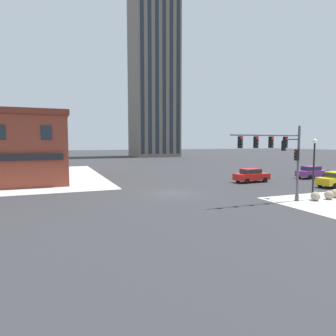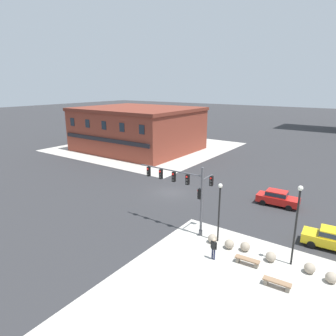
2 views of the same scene
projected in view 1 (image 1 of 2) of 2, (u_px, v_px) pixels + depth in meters
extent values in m
plane|color=#2D2D30|center=(172.00, 193.00, 28.27)|extent=(320.00, 320.00, 0.00)
cylinder|color=#4C4C51|center=(297.00, 198.00, 24.54)|extent=(0.32, 0.32, 0.50)
cylinder|color=#4C4C51|center=(298.00, 164.00, 24.29)|extent=(0.20, 0.20, 6.24)
cylinder|color=#4C4C51|center=(267.00, 135.00, 22.86)|extent=(6.65, 0.12, 0.12)
cylinder|color=#4C4C51|center=(291.00, 139.00, 24.94)|extent=(0.11, 1.80, 0.11)
cube|color=black|center=(285.00, 142.00, 23.60)|extent=(0.28, 0.28, 0.90)
sphere|color=red|center=(287.00, 139.00, 23.43)|extent=(0.18, 0.18, 0.18)
sphere|color=#282828|center=(287.00, 142.00, 23.45)|extent=(0.18, 0.18, 0.18)
sphere|color=#282828|center=(287.00, 146.00, 23.48)|extent=(0.18, 0.18, 0.18)
cube|color=black|center=(271.00, 142.00, 23.07)|extent=(0.28, 0.28, 0.90)
sphere|color=red|center=(272.00, 139.00, 22.90)|extent=(0.18, 0.18, 0.18)
sphere|color=#282828|center=(272.00, 142.00, 22.92)|extent=(0.18, 0.18, 0.18)
sphere|color=#282828|center=(272.00, 146.00, 22.95)|extent=(0.18, 0.18, 0.18)
cube|color=black|center=(256.00, 142.00, 22.54)|extent=(0.28, 0.28, 0.90)
sphere|color=red|center=(257.00, 139.00, 22.37)|extent=(0.18, 0.18, 0.18)
sphere|color=#282828|center=(257.00, 142.00, 22.39)|extent=(0.18, 0.18, 0.18)
sphere|color=#282828|center=(257.00, 146.00, 22.42)|extent=(0.18, 0.18, 0.18)
cube|color=black|center=(240.00, 142.00, 22.01)|extent=(0.28, 0.28, 0.90)
sphere|color=red|center=(242.00, 138.00, 21.84)|extent=(0.18, 0.18, 0.18)
sphere|color=#282828|center=(241.00, 142.00, 21.86)|extent=(0.18, 0.18, 0.18)
sphere|color=#282828|center=(241.00, 146.00, 21.89)|extent=(0.18, 0.18, 0.18)
cube|color=black|center=(297.00, 155.00, 24.15)|extent=(0.28, 0.28, 0.90)
sphere|color=red|center=(295.00, 152.00, 24.07)|extent=(0.18, 0.18, 0.18)
sphere|color=#282828|center=(295.00, 155.00, 24.09)|extent=(0.18, 0.18, 0.18)
sphere|color=#282828|center=(295.00, 158.00, 24.11)|extent=(0.18, 0.18, 0.18)
cube|color=black|center=(284.00, 146.00, 25.73)|extent=(0.28, 0.28, 0.90)
sphere|color=red|center=(285.00, 142.00, 25.56)|extent=(0.18, 0.18, 0.18)
sphere|color=#282828|center=(285.00, 146.00, 25.58)|extent=(0.18, 0.18, 0.18)
sphere|color=#282828|center=(285.00, 149.00, 25.61)|extent=(0.18, 0.18, 0.18)
sphere|color=gray|center=(315.00, 196.00, 24.53)|extent=(0.76, 0.76, 0.76)
sphere|color=gray|center=(329.00, 195.00, 25.07)|extent=(0.76, 0.76, 0.76)
sphere|color=gray|center=(335.00, 193.00, 25.87)|extent=(0.76, 0.76, 0.76)
cylinder|color=black|center=(313.00, 172.00, 24.92)|extent=(0.14, 0.14, 4.81)
sphere|color=white|center=(315.00, 141.00, 24.69)|extent=(0.36, 0.36, 0.36)
cube|color=#7A3389|center=(312.00, 173.00, 39.70)|extent=(4.48, 1.98, 0.76)
cube|color=#7A3389|center=(311.00, 168.00, 39.58)|extent=(2.19, 1.60, 0.60)
cube|color=#232D38|center=(311.00, 168.00, 39.58)|extent=(2.27, 1.64, 0.40)
cylinder|color=black|center=(313.00, 175.00, 41.05)|extent=(0.65, 0.25, 0.64)
cylinder|color=black|center=(324.00, 176.00, 39.54)|extent=(0.65, 0.25, 0.64)
cylinder|color=black|center=(299.00, 176.00, 39.93)|extent=(0.65, 0.25, 0.64)
cylinder|color=black|center=(310.00, 177.00, 38.41)|extent=(0.65, 0.25, 0.64)
cube|color=red|center=(252.00, 177.00, 35.78)|extent=(4.47, 1.95, 0.76)
cube|color=red|center=(251.00, 171.00, 35.66)|extent=(2.17, 1.59, 0.60)
cube|color=#232D38|center=(251.00, 171.00, 35.66)|extent=(2.26, 1.62, 0.40)
cylinder|color=black|center=(256.00, 178.00, 37.13)|extent=(0.65, 0.25, 0.64)
cylinder|color=black|center=(265.00, 180.00, 35.61)|extent=(0.65, 0.25, 0.64)
cylinder|color=black|center=(238.00, 179.00, 36.02)|extent=(0.65, 0.25, 0.64)
cylinder|color=black|center=(247.00, 181.00, 34.50)|extent=(0.65, 0.25, 0.64)
cube|color=gold|center=(336.00, 181.00, 31.94)|extent=(4.51, 2.05, 0.76)
cylinder|color=black|center=(334.00, 186.00, 30.64)|extent=(0.65, 0.26, 0.64)
cylinder|color=black|center=(320.00, 184.00, 32.14)|extent=(0.65, 0.26, 0.64)
cylinder|color=black|center=(336.00, 183.00, 33.31)|extent=(0.65, 0.26, 0.64)
cube|color=#1E2833|center=(46.00, 133.00, 31.02)|extent=(1.10, 0.08, 1.50)
cube|color=#70665B|center=(154.00, 74.00, 99.57)|extent=(14.64, 14.02, 56.22)
cube|color=#1E2833|center=(142.00, 67.00, 90.79)|extent=(1.20, 0.10, 53.97)
cube|color=#1E2833|center=(150.00, 68.00, 91.69)|extent=(1.20, 0.10, 53.97)
cube|color=#1E2833|center=(157.00, 69.00, 92.59)|extent=(1.20, 0.10, 53.97)
cube|color=#1E2833|center=(164.00, 69.00, 93.48)|extent=(1.20, 0.10, 53.97)
cube|color=#1E2833|center=(171.00, 70.00, 94.38)|extent=(1.20, 0.10, 53.97)
cube|color=#1E2833|center=(178.00, 71.00, 95.27)|extent=(1.20, 0.10, 53.97)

